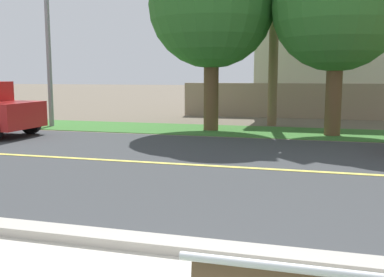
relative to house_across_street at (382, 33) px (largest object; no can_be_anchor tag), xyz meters
The scene contains 7 objects.
ground_plane 13.22m from the house_across_street, 106.60° to the right, with size 140.00×140.00×0.00m, color #665B4C.
curb_edge 18.55m from the house_across_street, 101.52° to the right, with size 44.00×0.30×0.11m, color #ADA89E.
street_asphalt 14.61m from the house_across_street, 104.87° to the right, with size 52.00×8.00×0.01m, color #383A3D.
road_centre_line 14.61m from the house_across_street, 104.87° to the right, with size 48.00×0.14×0.01m, color #E0CC4C.
far_verge_grass 9.62m from the house_across_street, 114.03° to the right, with size 48.00×2.80×0.02m, color #38702D.
garden_wall 4.60m from the house_across_street, 116.76° to the right, with size 13.00×0.36×1.40m, color gray.
house_across_street is the anchor object (origin of this frame).
Camera 1 is at (1.09, -1.65, 1.71)m, focal length 41.99 mm.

